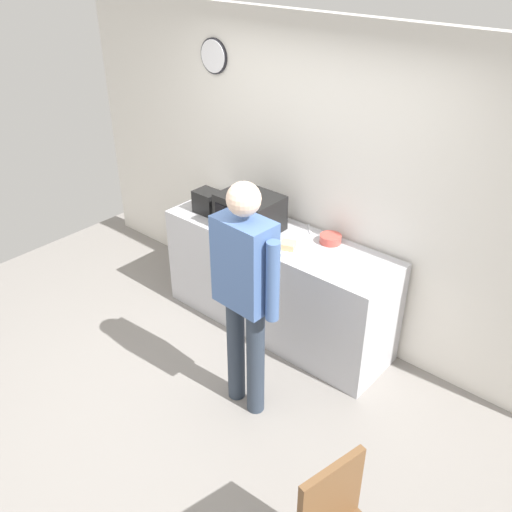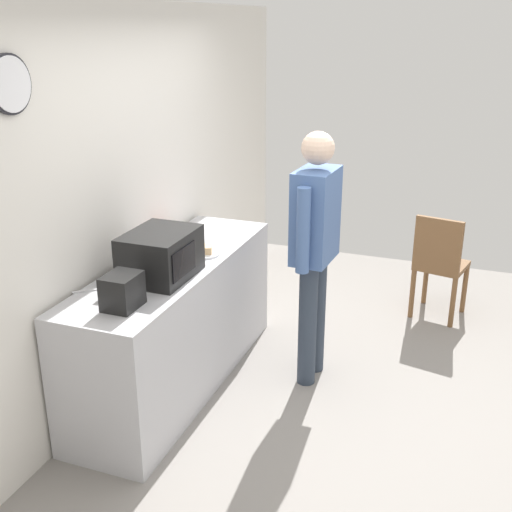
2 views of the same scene
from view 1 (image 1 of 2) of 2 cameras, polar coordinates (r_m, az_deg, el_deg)
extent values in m
plane|color=gray|center=(4.41, -7.42, -14.86)|extent=(6.00, 6.00, 0.00)
cube|color=silver|center=(4.67, 6.16, 7.45)|extent=(5.40, 0.10, 2.60)
cylinder|color=white|center=(5.03, -4.34, 19.63)|extent=(0.27, 0.03, 0.27)
cylinder|color=black|center=(5.03, -4.31, 19.64)|extent=(0.30, 0.02, 0.30)
cube|color=#B7B7BC|center=(4.84, 2.14, -2.72)|extent=(2.09, 0.62, 0.93)
cube|color=black|center=(4.64, -0.61, 4.51)|extent=(0.50, 0.38, 0.30)
cube|color=black|center=(4.55, -2.79, 3.92)|extent=(0.30, 0.01, 0.18)
cylinder|color=white|center=(4.39, 3.26, 0.73)|extent=(0.22, 0.22, 0.01)
cube|color=#DFB47E|center=(4.38, 3.27, 1.10)|extent=(0.14, 0.14, 0.05)
cylinder|color=#C64C42|center=(4.51, 7.59, 1.75)|extent=(0.17, 0.17, 0.07)
cube|color=black|center=(4.96, -4.95, 5.53)|extent=(0.22, 0.18, 0.20)
cube|color=silver|center=(5.14, -1.36, 5.39)|extent=(0.13, 0.14, 0.01)
cube|color=silver|center=(4.70, 5.49, 2.72)|extent=(0.13, 0.14, 0.01)
cylinder|color=#2D3746|center=(4.04, -0.04, -10.66)|extent=(0.13, 0.13, 0.92)
cylinder|color=#2D3746|center=(4.15, -2.06, -9.39)|extent=(0.13, 0.13, 0.92)
cube|color=#47669E|center=(3.64, -1.18, -0.72)|extent=(0.41, 0.26, 0.63)
cylinder|color=#47669E|center=(3.51, 1.71, -2.64)|extent=(0.09, 0.09, 0.57)
cylinder|color=#47669E|center=(3.81, -3.84, 0.23)|extent=(0.09, 0.09, 0.57)
sphere|color=beige|center=(3.42, -1.26, 5.82)|extent=(0.22, 0.22, 0.22)
cube|color=brown|center=(3.00, 7.58, -23.20)|extent=(0.12, 0.40, 0.45)
camera|label=2|loc=(6.20, -39.38, 18.07)|focal=44.09mm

